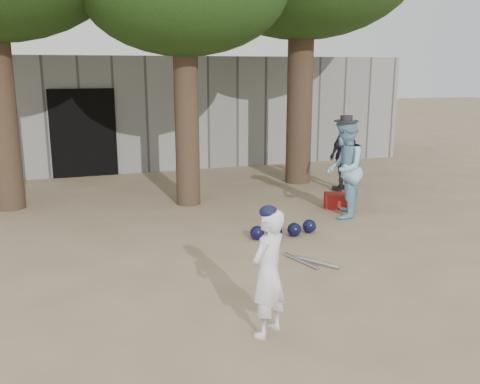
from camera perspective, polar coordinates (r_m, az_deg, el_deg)
name	(u,v)px	position (r m, az deg, el deg)	size (l,w,h in m)	color
ground	(221,285)	(6.93, -2.01, -9.84)	(70.00, 70.00, 0.00)	#937C5E
boy_player	(268,273)	(5.49, 3.00, -8.63)	(0.49, 0.32, 1.35)	white
spectator_blue	(344,169)	(9.92, 11.06, 2.42)	(0.88, 0.68, 1.80)	#8CC0D9
spectator_dark	(344,155)	(12.12, 11.03, 3.88)	(0.95, 0.39, 1.61)	black
red_bag	(335,201)	(10.68, 10.15, -0.91)	(0.42, 0.32, 0.30)	maroon
back_building	(119,109)	(16.59, -12.76, 8.66)	(16.00, 5.24, 3.00)	gray
helmet_row	(284,230)	(8.80, 4.74, -4.03)	(1.19, 0.32, 0.23)	black
bat_pile	(309,261)	(7.69, 7.33, -7.36)	(0.52, 0.79, 0.06)	#B4B4BB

